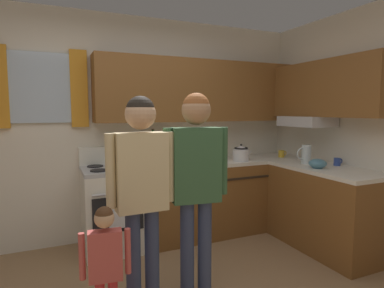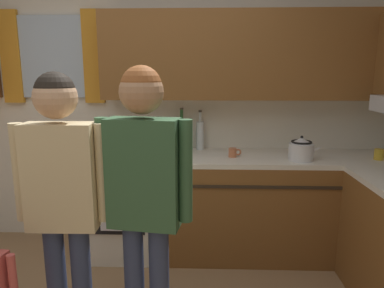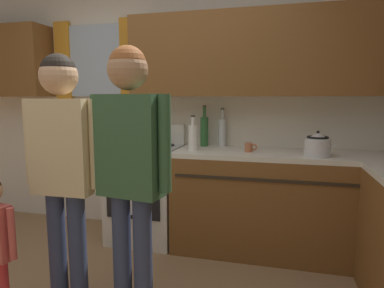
{
  "view_description": "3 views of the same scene",
  "coord_description": "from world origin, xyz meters",
  "px_view_note": "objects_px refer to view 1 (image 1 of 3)",
  "views": [
    {
      "loc": [
        -0.73,
        -1.94,
        1.51
      ],
      "look_at": [
        0.53,
        0.91,
        1.19
      ],
      "focal_mm": 30.24,
      "sensor_mm": 36.0,
      "label": 1
    },
    {
      "loc": [
        0.6,
        -1.45,
        1.61
      ],
      "look_at": [
        0.52,
        0.59,
        1.19
      ],
      "focal_mm": 33.05,
      "sensor_mm": 36.0,
      "label": 2
    },
    {
      "loc": [
        1.1,
        -1.44,
        1.36
      ],
      "look_at": [
        0.5,
        0.85,
        1.04
      ],
      "focal_mm": 31.74,
      "sensor_mm": 36.0,
      "label": 3
    }
  ],
  "objects_px": {
    "adult_holding_child": "(142,180)",
    "small_child": "(106,260)",
    "cup_terracotta": "(197,159)",
    "mug_cobalt_blue": "(337,162)",
    "mug_mustard_yellow": "(282,154)",
    "water_pitcher": "(306,154)",
    "stovetop_kettle": "(241,153)",
    "stove_oven": "(113,207)",
    "bottle_tall_clear": "(166,149)",
    "bottle_milk_white": "(158,155)",
    "bottle_wine_green": "(153,149)",
    "adult_in_plaid": "(196,173)",
    "mixing_bowl": "(318,164)"
  },
  "relations": [
    {
      "from": "adult_holding_child",
      "to": "small_child",
      "type": "relative_size",
      "value": 1.75
    },
    {
      "from": "cup_terracotta",
      "to": "mug_cobalt_blue",
      "type": "bearing_deg",
      "value": -31.6
    },
    {
      "from": "mug_mustard_yellow",
      "to": "water_pitcher",
      "type": "distance_m",
      "value": 0.54
    },
    {
      "from": "stovetop_kettle",
      "to": "adult_holding_child",
      "type": "relative_size",
      "value": 0.17
    },
    {
      "from": "mug_cobalt_blue",
      "to": "stove_oven",
      "type": "bearing_deg",
      "value": 159.22
    },
    {
      "from": "bottle_tall_clear",
      "to": "bottle_milk_white",
      "type": "xyz_separation_m",
      "value": [
        -0.2,
        -0.34,
        -0.02
      ]
    },
    {
      "from": "mug_mustard_yellow",
      "to": "small_child",
      "type": "bearing_deg",
      "value": -150.89
    },
    {
      "from": "mug_mustard_yellow",
      "to": "bottle_wine_green",
      "type": "bearing_deg",
      "value": 169.31
    },
    {
      "from": "mug_cobalt_blue",
      "to": "bottle_milk_white",
      "type": "bearing_deg",
      "value": 156.88
    },
    {
      "from": "cup_terracotta",
      "to": "small_child",
      "type": "xyz_separation_m",
      "value": [
        -1.29,
        -1.44,
        -0.36
      ]
    },
    {
      "from": "cup_terracotta",
      "to": "adult_in_plaid",
      "type": "xyz_separation_m",
      "value": [
        -0.56,
        -1.2,
        0.1
      ]
    },
    {
      "from": "mixing_bowl",
      "to": "water_pitcher",
      "type": "bearing_deg",
      "value": 71.0
    },
    {
      "from": "small_child",
      "to": "stovetop_kettle",
      "type": "bearing_deg",
      "value": 36.14
    },
    {
      "from": "mug_cobalt_blue",
      "to": "adult_holding_child",
      "type": "distance_m",
      "value": 2.36
    },
    {
      "from": "adult_holding_child",
      "to": "adult_in_plaid",
      "type": "distance_m",
      "value": 0.43
    },
    {
      "from": "bottle_milk_white",
      "to": "adult_holding_child",
      "type": "bearing_deg",
      "value": -113.26
    },
    {
      "from": "bottle_wine_green",
      "to": "stovetop_kettle",
      "type": "distance_m",
      "value": 1.07
    },
    {
      "from": "bottle_milk_white",
      "to": "adult_holding_child",
      "type": "distance_m",
      "value": 1.26
    },
    {
      "from": "stovetop_kettle",
      "to": "adult_holding_child",
      "type": "bearing_deg",
      "value": -144.26
    },
    {
      "from": "bottle_tall_clear",
      "to": "bottle_milk_white",
      "type": "distance_m",
      "value": 0.4
    },
    {
      "from": "bottle_wine_green",
      "to": "small_child",
      "type": "distance_m",
      "value": 1.95
    },
    {
      "from": "stove_oven",
      "to": "bottle_milk_white",
      "type": "height_order",
      "value": "bottle_milk_white"
    },
    {
      "from": "stovetop_kettle",
      "to": "adult_in_plaid",
      "type": "distance_m",
      "value": 1.56
    },
    {
      "from": "stove_oven",
      "to": "mug_cobalt_blue",
      "type": "xyz_separation_m",
      "value": [
        2.32,
        -0.88,
        0.48
      ]
    },
    {
      "from": "water_pitcher",
      "to": "mixing_bowl",
      "type": "relative_size",
      "value": 1.19
    },
    {
      "from": "stove_oven",
      "to": "mug_mustard_yellow",
      "type": "xyz_separation_m",
      "value": [
        2.18,
        -0.11,
        0.48
      ]
    },
    {
      "from": "bottle_wine_green",
      "to": "bottle_tall_clear",
      "type": "xyz_separation_m",
      "value": [
        0.17,
        0.03,
        -0.01
      ]
    },
    {
      "from": "adult_in_plaid",
      "to": "water_pitcher",
      "type": "bearing_deg",
      "value": 20.22
    },
    {
      "from": "bottle_wine_green",
      "to": "mug_cobalt_blue",
      "type": "xyz_separation_m",
      "value": [
        1.8,
        -1.09,
        -0.11
      ]
    },
    {
      "from": "stove_oven",
      "to": "bottle_tall_clear",
      "type": "xyz_separation_m",
      "value": [
        0.7,
        0.24,
        0.57
      ]
    },
    {
      "from": "bottle_tall_clear",
      "to": "mixing_bowl",
      "type": "bearing_deg",
      "value": -41.71
    },
    {
      "from": "bottle_wine_green",
      "to": "small_child",
      "type": "relative_size",
      "value": 0.43
    },
    {
      "from": "stovetop_kettle",
      "to": "small_child",
      "type": "xyz_separation_m",
      "value": [
        -1.84,
        -1.34,
        -0.42
      ]
    },
    {
      "from": "water_pitcher",
      "to": "small_child",
      "type": "relative_size",
      "value": 0.24
    },
    {
      "from": "mug_cobalt_blue",
      "to": "stovetop_kettle",
      "type": "relative_size",
      "value": 0.42
    },
    {
      "from": "mug_cobalt_blue",
      "to": "stovetop_kettle",
      "type": "height_order",
      "value": "stovetop_kettle"
    },
    {
      "from": "bottle_milk_white",
      "to": "mixing_bowl",
      "type": "distance_m",
      "value": 1.71
    },
    {
      "from": "cup_terracotta",
      "to": "mixing_bowl",
      "type": "height_order",
      "value": "mixing_bowl"
    },
    {
      "from": "stove_oven",
      "to": "mixing_bowl",
      "type": "bearing_deg",
      "value": -24.72
    },
    {
      "from": "adult_in_plaid",
      "to": "bottle_milk_white",
      "type": "bearing_deg",
      "value": 86.65
    },
    {
      "from": "cup_terracotta",
      "to": "stovetop_kettle",
      "type": "distance_m",
      "value": 0.56
    },
    {
      "from": "stove_oven",
      "to": "mug_mustard_yellow",
      "type": "distance_m",
      "value": 2.24
    },
    {
      "from": "cup_terracotta",
      "to": "adult_in_plaid",
      "type": "height_order",
      "value": "adult_in_plaid"
    },
    {
      "from": "adult_holding_child",
      "to": "bottle_wine_green",
      "type": "bearing_deg",
      "value": 69.98
    },
    {
      "from": "mug_cobalt_blue",
      "to": "small_child",
      "type": "distance_m",
      "value": 2.73
    },
    {
      "from": "bottle_tall_clear",
      "to": "adult_holding_child",
      "type": "relative_size",
      "value": 0.23
    },
    {
      "from": "mug_cobalt_blue",
      "to": "stovetop_kettle",
      "type": "xyz_separation_m",
      "value": [
        -0.8,
        0.73,
        0.05
      ]
    },
    {
      "from": "stove_oven",
      "to": "bottle_tall_clear",
      "type": "relative_size",
      "value": 3.0
    },
    {
      "from": "bottle_wine_green",
      "to": "water_pitcher",
      "type": "height_order",
      "value": "bottle_wine_green"
    },
    {
      "from": "mug_cobalt_blue",
      "to": "small_child",
      "type": "relative_size",
      "value": 0.12
    }
  ]
}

